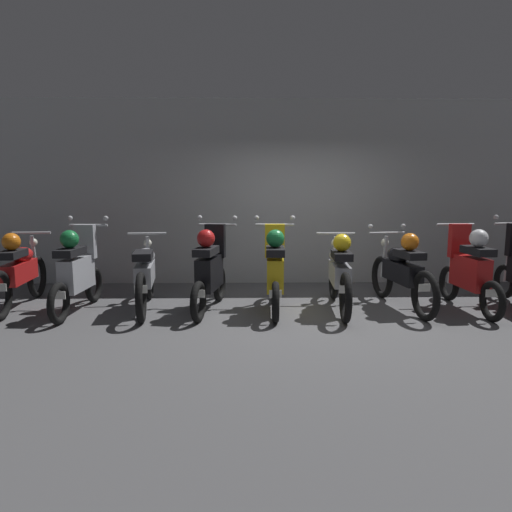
% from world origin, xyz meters
% --- Properties ---
extents(ground_plane, '(80.00, 80.00, 0.00)m').
position_xyz_m(ground_plane, '(0.00, 0.00, 0.00)').
color(ground_plane, '#4C4C4F').
extents(back_wall, '(16.07, 0.30, 3.19)m').
position_xyz_m(back_wall, '(0.00, 2.26, 1.59)').
color(back_wall, '#9EA0A3').
rests_on(back_wall, ground).
extents(motorbike_slot_0, '(0.56, 1.95, 1.08)m').
position_xyz_m(motorbike_slot_0, '(-4.04, 0.43, 0.53)').
color(motorbike_slot_0, black).
rests_on(motorbike_slot_0, ground).
extents(motorbike_slot_1, '(0.59, 1.68, 1.29)m').
position_xyz_m(motorbike_slot_1, '(-3.14, 0.19, 0.57)').
color(motorbike_slot_1, black).
rests_on(motorbike_slot_1, ground).
extents(motorbike_slot_2, '(0.56, 1.95, 1.03)m').
position_xyz_m(motorbike_slot_2, '(-2.24, 0.30, 0.49)').
color(motorbike_slot_2, black).
rests_on(motorbike_slot_2, ground).
extents(motorbike_slot_3, '(0.58, 1.67, 1.29)m').
position_xyz_m(motorbike_slot_3, '(-1.34, 0.24, 0.57)').
color(motorbike_slot_3, black).
rests_on(motorbike_slot_3, ground).
extents(motorbike_slot_4, '(0.59, 1.68, 1.29)m').
position_xyz_m(motorbike_slot_4, '(-0.45, 0.21, 0.57)').
color(motorbike_slot_4, black).
rests_on(motorbike_slot_4, ground).
extents(motorbike_slot_5, '(0.56, 1.95, 1.08)m').
position_xyz_m(motorbike_slot_5, '(0.45, 0.24, 0.53)').
color(motorbike_slot_5, black).
rests_on(motorbike_slot_5, ground).
extents(motorbike_slot_6, '(0.58, 1.94, 1.15)m').
position_xyz_m(motorbike_slot_6, '(1.34, 0.31, 0.53)').
color(motorbike_slot_6, black).
rests_on(motorbike_slot_6, ground).
extents(motorbike_slot_7, '(0.56, 1.68, 1.18)m').
position_xyz_m(motorbike_slot_7, '(2.24, 0.19, 0.57)').
color(motorbike_slot_7, black).
rests_on(motorbike_slot_7, ground).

